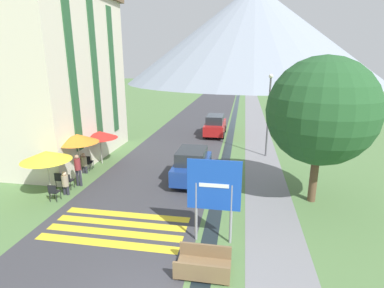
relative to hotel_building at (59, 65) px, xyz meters
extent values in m
plane|color=#517542|center=(9.40, 8.00, -6.10)|extent=(160.00, 160.00, 0.00)
cube|color=#38383D|center=(6.90, 18.00, -6.09)|extent=(6.40, 60.00, 0.01)
cube|color=slate|center=(13.00, 18.00, -6.09)|extent=(2.20, 60.00, 0.01)
cube|color=black|center=(10.60, 18.00, -6.09)|extent=(0.60, 60.00, 0.00)
cube|color=yellow|center=(6.90, -8.98, -6.09)|extent=(5.44, 0.44, 0.01)
cube|color=yellow|center=(6.90, -8.28, -6.09)|extent=(5.44, 0.44, 0.01)
cube|color=yellow|center=(6.90, -7.58, -6.09)|extent=(5.44, 0.44, 0.01)
cube|color=yellow|center=(6.90, -6.88, -6.09)|extent=(5.44, 0.44, 0.01)
cone|color=gray|center=(13.41, 76.49, 7.46)|extent=(73.30, 73.30, 27.11)
cube|color=beige|center=(0.00, 0.00, -0.44)|extent=(4.81, 9.36, 11.31)
cube|color=#285633|center=(2.43, -2.58, -0.44)|extent=(0.06, 0.70, 8.48)
cube|color=#285633|center=(2.43, 0.00, -0.44)|extent=(0.06, 0.70, 8.48)
cube|color=#285633|center=(2.43, 2.58, -0.44)|extent=(0.06, 0.70, 8.48)
cylinder|color=gray|center=(10.10, -8.16, -4.96)|extent=(0.10, 0.10, 2.27)
cylinder|color=gray|center=(11.35, -8.16, -4.96)|extent=(0.10, 0.10, 2.27)
cube|color=#1947B7|center=(10.72, -8.18, -3.87)|extent=(1.90, 0.05, 1.85)
cube|color=white|center=(10.72, -8.21, -3.87)|extent=(1.04, 0.02, 0.14)
cube|color=brown|center=(10.60, -9.90, -5.96)|extent=(1.70, 1.10, 0.12)
cube|color=brown|center=(10.60, -10.41, -5.67)|extent=(1.70, 0.08, 0.45)
cube|color=brown|center=(10.60, -9.39, -5.67)|extent=(1.70, 0.08, 0.45)
cube|color=brown|center=(9.83, -9.90, -6.06)|extent=(0.16, 0.99, 0.08)
cube|color=brown|center=(11.37, -9.90, -6.06)|extent=(0.16, 0.99, 0.08)
cube|color=navy|center=(9.00, -2.59, -5.38)|extent=(1.72, 3.81, 0.84)
cube|color=#23282D|center=(9.00, -2.78, -4.62)|extent=(1.46, 2.10, 0.68)
cylinder|color=black|center=(8.18, -1.40, -5.80)|extent=(0.18, 0.60, 0.60)
cylinder|color=black|center=(9.82, -1.40, -5.80)|extent=(0.18, 0.60, 0.60)
cylinder|color=black|center=(8.18, -3.77, -5.80)|extent=(0.18, 0.60, 0.60)
cylinder|color=black|center=(9.82, -3.77, -5.80)|extent=(0.18, 0.60, 0.60)
cube|color=#A31919|center=(9.24, 7.98, -5.38)|extent=(1.67, 4.14, 0.84)
cube|color=#23282D|center=(9.24, 7.77, -4.62)|extent=(1.42, 2.27, 0.68)
cylinder|color=black|center=(8.45, 9.26, -5.80)|extent=(0.18, 0.60, 0.60)
cylinder|color=black|center=(10.04, 9.26, -5.80)|extent=(0.18, 0.60, 0.60)
cylinder|color=black|center=(8.45, 6.70, -5.80)|extent=(0.18, 0.60, 0.60)
cylinder|color=black|center=(10.04, 6.70, -5.80)|extent=(0.18, 0.60, 0.60)
cube|color=black|center=(2.41, -4.71, -5.65)|extent=(0.40, 0.40, 0.04)
cube|color=black|center=(2.41, -4.89, -5.45)|extent=(0.40, 0.04, 0.40)
cylinder|color=black|center=(2.24, -4.54, -5.87)|extent=(0.03, 0.03, 0.45)
cylinder|color=black|center=(2.58, -4.54, -5.87)|extent=(0.03, 0.03, 0.45)
cylinder|color=black|center=(2.24, -4.88, -5.87)|extent=(0.03, 0.03, 0.45)
cylinder|color=black|center=(2.58, -4.88, -5.87)|extent=(0.03, 0.03, 0.45)
cube|color=black|center=(2.54, -2.10, -5.65)|extent=(0.40, 0.40, 0.04)
cube|color=black|center=(2.54, -2.28, -5.45)|extent=(0.40, 0.04, 0.40)
cylinder|color=black|center=(2.37, -1.93, -5.87)|extent=(0.03, 0.03, 0.45)
cylinder|color=black|center=(2.71, -1.93, -5.87)|extent=(0.03, 0.03, 0.45)
cylinder|color=black|center=(2.37, -2.27, -5.87)|extent=(0.03, 0.03, 0.45)
cylinder|color=black|center=(2.71, -2.27, -5.87)|extent=(0.03, 0.03, 0.45)
cube|color=black|center=(2.49, -1.85, -5.65)|extent=(0.40, 0.40, 0.04)
cube|color=black|center=(2.49, -2.03, -5.45)|extent=(0.40, 0.04, 0.40)
cylinder|color=black|center=(2.32, -1.68, -5.87)|extent=(0.03, 0.03, 0.45)
cylinder|color=black|center=(2.66, -1.68, -5.87)|extent=(0.03, 0.03, 0.45)
cylinder|color=black|center=(2.32, -2.02, -5.87)|extent=(0.03, 0.03, 0.45)
cylinder|color=black|center=(2.66, -2.02, -5.87)|extent=(0.03, 0.03, 0.45)
cube|color=black|center=(3.04, -6.15, -5.65)|extent=(0.40, 0.40, 0.04)
cube|color=black|center=(3.04, -6.33, -5.45)|extent=(0.40, 0.04, 0.40)
cylinder|color=black|center=(2.87, -5.98, -5.87)|extent=(0.03, 0.03, 0.45)
cylinder|color=black|center=(3.21, -5.98, -5.87)|extent=(0.03, 0.03, 0.45)
cylinder|color=black|center=(2.87, -6.32, -5.87)|extent=(0.03, 0.03, 0.45)
cylinder|color=black|center=(3.21, -6.32, -5.87)|extent=(0.03, 0.03, 0.45)
cube|color=black|center=(2.93, -4.77, -5.65)|extent=(0.40, 0.40, 0.04)
cube|color=black|center=(2.93, -4.95, -5.45)|extent=(0.40, 0.04, 0.40)
cylinder|color=black|center=(2.76, -4.60, -5.87)|extent=(0.03, 0.03, 0.45)
cylinder|color=black|center=(3.10, -4.60, -5.87)|extent=(0.03, 0.03, 0.45)
cylinder|color=black|center=(2.76, -4.94, -5.87)|extent=(0.03, 0.03, 0.45)
cylinder|color=black|center=(3.10, -4.94, -5.87)|extent=(0.03, 0.03, 0.45)
cylinder|color=#B7B2A8|center=(2.56, -5.78, -5.00)|extent=(0.06, 0.06, 2.19)
cone|color=yellow|center=(2.56, -5.78, -4.01)|extent=(2.30, 2.30, 0.47)
cylinder|color=#B7B2A8|center=(2.74, -3.27, -4.90)|extent=(0.06, 0.06, 2.39)
cone|color=orange|center=(2.74, -3.27, -3.80)|extent=(2.28, 2.28, 0.48)
cylinder|color=#B7B2A8|center=(2.80, -0.82, -5.09)|extent=(0.06, 0.06, 2.01)
cone|color=red|center=(2.80, -0.82, -4.18)|extent=(2.19, 2.19, 0.44)
cylinder|color=#282833|center=(3.09, -5.47, -5.87)|extent=(0.14, 0.14, 0.46)
cylinder|color=#282833|center=(3.27, -5.47, -5.87)|extent=(0.14, 0.14, 0.46)
cylinder|color=gray|center=(3.18, -5.47, -5.36)|extent=(0.32, 0.32, 0.55)
sphere|color=beige|center=(3.18, -5.47, -4.98)|extent=(0.22, 0.22, 0.22)
cylinder|color=#282833|center=(3.15, -4.35, -5.65)|extent=(0.14, 0.14, 0.90)
cylinder|color=#282833|center=(3.33, -4.35, -5.65)|extent=(0.14, 0.14, 0.90)
cylinder|color=maroon|center=(3.24, -4.35, -4.89)|extent=(0.32, 0.32, 0.60)
sphere|color=#9E755B|center=(3.24, -4.35, -4.49)|extent=(0.22, 0.22, 0.22)
cylinder|color=#282833|center=(2.51, -2.61, -5.87)|extent=(0.14, 0.14, 0.46)
cylinder|color=#282833|center=(2.69, -2.61, -5.87)|extent=(0.14, 0.14, 0.46)
cylinder|color=gray|center=(2.60, -2.61, -5.36)|extent=(0.32, 0.32, 0.56)
sphere|color=tan|center=(2.60, -2.61, -4.98)|extent=(0.22, 0.22, 0.22)
cylinder|color=#515156|center=(13.29, 2.60, -3.45)|extent=(0.12, 0.12, 5.30)
sphere|color=silver|center=(13.29, 2.60, -0.68)|extent=(0.28, 0.28, 0.28)
cylinder|color=brown|center=(14.97, -4.11, -4.97)|extent=(0.36, 0.36, 2.25)
sphere|color=#235128|center=(14.97, -4.11, -1.82)|extent=(4.76, 4.76, 4.76)
camera|label=1|loc=(11.60, -17.80, 0.32)|focal=28.00mm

